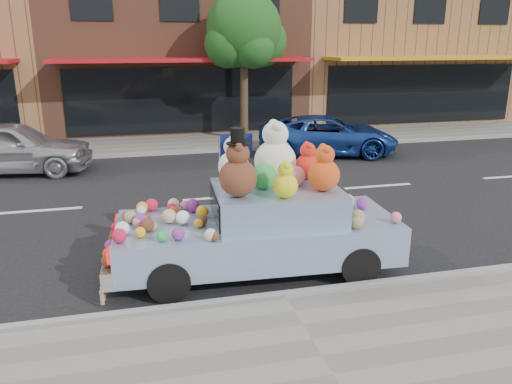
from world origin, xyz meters
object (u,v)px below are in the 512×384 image
object	(u,v)px
street_tree	(244,36)
art_car	(259,220)
car_silver	(11,147)
car_blue	(328,135)

from	to	relation	value
street_tree	art_car	bearing A→B (deg)	-101.34
street_tree	art_car	xyz separation A→B (m)	(-2.10, -10.46, -2.87)
car_silver	art_car	bearing A→B (deg)	-137.22
street_tree	art_car	size ratio (longest dim) A/B	1.14
car_silver	car_blue	size ratio (longest dim) A/B	0.96
car_blue	art_car	xyz separation A→B (m)	(-4.24, -7.79, 0.21)
street_tree	car_blue	distance (m)	4.60
art_car	street_tree	bearing A→B (deg)	81.88
street_tree	art_car	world-z (taller)	street_tree
street_tree	car_silver	xyz separation A→B (m)	(-7.23, -2.89, -2.97)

